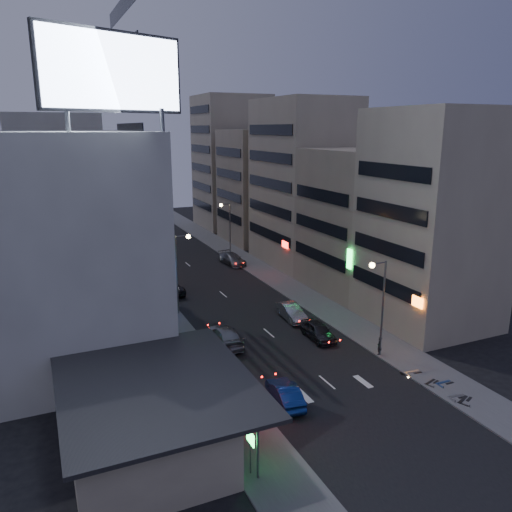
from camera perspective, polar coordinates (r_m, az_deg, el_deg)
ground at (r=35.52m, az=11.68°, el=-16.78°), size 180.00×180.00×0.00m
sidewalk_left at (r=58.21m, az=-12.57°, el=-4.12°), size 4.00×120.00×0.12m
sidewalk_right at (r=63.07m, az=1.79°, el=-2.33°), size 4.00×120.00×0.12m
food_court at (r=31.26m, az=-12.83°, el=-17.29°), size 11.00×13.00×3.88m
white_building at (r=45.29m, az=-21.76°, el=1.63°), size 14.00×24.00×18.00m
shophouse_near at (r=48.94m, az=19.51°, el=3.91°), size 10.00×11.00×20.00m
shophouse_mid at (r=58.30m, az=11.99°, el=4.00°), size 11.00×12.00×16.00m
shophouse_far at (r=68.45m, az=5.36°, el=8.30°), size 10.00×14.00×22.00m
far_left_a at (r=69.87m, az=-21.65°, el=6.65°), size 11.00×10.00×20.00m
far_left_b at (r=83.05m, az=-22.30°, el=5.93°), size 12.00×10.00×15.00m
far_right_a at (r=82.20m, az=0.48°, el=7.98°), size 11.00×12.00×18.00m
far_right_b at (r=94.98m, az=-2.81°, el=10.65°), size 12.00×12.00×24.00m
billboard at (r=34.88m, az=-15.96°, el=19.55°), size 9.52×3.75×6.20m
street_lamp_right_near at (r=40.93m, az=13.94°, el=-4.34°), size 1.60×0.44×8.02m
street_lamp_left at (r=49.67m, az=-8.65°, el=-0.76°), size 1.60×0.44×8.02m
street_lamp_right_far at (r=69.95m, az=-3.30°, el=3.80°), size 1.60×0.44×8.02m
parked_car_right_near at (r=45.12m, az=7.11°, el=-8.47°), size 2.02×4.56×1.53m
parked_car_right_mid at (r=49.26m, az=4.05°, el=-6.40°), size 1.88×4.66×1.50m
parked_car_left at (r=57.34m, az=-10.01°, el=-3.52°), size 2.89×5.73×1.55m
parked_car_right_far at (r=68.56m, az=-2.74°, el=-0.34°), size 2.72×5.53×1.55m
road_car_blue at (r=35.22m, az=3.31°, el=-15.41°), size 2.12×4.57×1.45m
road_car_silver at (r=43.71m, az=-3.61°, el=-9.10°), size 2.55×5.69×1.62m
person at (r=42.84m, az=13.92°, el=-9.91°), size 0.67×0.62×1.53m
scooter_black_a at (r=38.72m, az=22.81°, el=-13.69°), size 1.38×2.05×1.20m
scooter_silver_a at (r=38.88m, az=22.57°, el=-13.60°), size 0.80×1.91×1.14m
scooter_blue at (r=40.43m, az=21.24°, el=-12.32°), size 0.65×1.91×1.17m
scooter_black_b at (r=40.22m, az=19.65°, el=-12.37°), size 1.09×1.89×1.10m
scooter_silver_b at (r=41.19m, az=18.08°, el=-11.53°), size 0.80×1.96×1.17m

